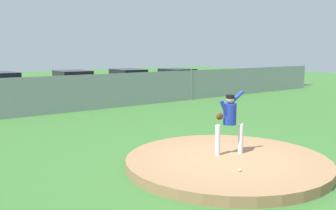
# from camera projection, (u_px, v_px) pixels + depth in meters

# --- Properties ---
(ground_plane) EXTENTS (80.00, 80.00, 0.00)m
(ground_plane) POSITION_uv_depth(u_px,v_px,m) (109.00, 127.00, 13.75)
(ground_plane) COLOR #386B2D
(asphalt_strip) EXTENTS (44.00, 7.00, 0.01)m
(asphalt_strip) POSITION_uv_depth(u_px,v_px,m) (35.00, 102.00, 20.44)
(asphalt_strip) COLOR #2B2B2D
(asphalt_strip) RESTS_ON ground_plane
(pitchers_mound) EXTENTS (4.91, 4.91, 0.23)m
(pitchers_mound) POSITION_uv_depth(u_px,v_px,m) (227.00, 162.00, 9.01)
(pitchers_mound) COLOR #99704C
(pitchers_mound) RESTS_ON ground_plane
(pitcher_youth) EXTENTS (0.81, 0.36, 1.59)m
(pitcher_youth) POSITION_uv_depth(u_px,v_px,m) (229.00, 118.00, 9.14)
(pitcher_youth) COLOR silver
(pitcher_youth) RESTS_ON pitchers_mound
(baseball) EXTENTS (0.07, 0.07, 0.07)m
(baseball) POSITION_uv_depth(u_px,v_px,m) (240.00, 170.00, 7.94)
(baseball) COLOR white
(baseball) RESTS_ON pitchers_mound
(chainlink_fence) EXTENTS (37.61, 0.07, 1.81)m
(chainlink_fence) POSITION_uv_depth(u_px,v_px,m) (66.00, 94.00, 16.77)
(chainlink_fence) COLOR gray
(chainlink_fence) RESTS_ON ground_plane
(parked_car_charcoal) EXTENTS (2.07, 4.44, 1.65)m
(parked_car_charcoal) POSITION_uv_depth(u_px,v_px,m) (128.00, 83.00, 23.71)
(parked_car_charcoal) COLOR #232328
(parked_car_charcoal) RESTS_ON ground_plane
(parked_car_teal) EXTENTS (1.98, 4.18, 1.57)m
(parked_car_teal) POSITION_uv_depth(u_px,v_px,m) (177.00, 80.00, 25.99)
(parked_car_teal) COLOR #146066
(parked_car_teal) RESTS_ON ground_plane
(parked_car_burgundy) EXTENTS (2.15, 4.30, 1.66)m
(parked_car_burgundy) POSITION_uv_depth(u_px,v_px,m) (73.00, 85.00, 21.91)
(parked_car_burgundy) COLOR maroon
(parked_car_burgundy) RESTS_ON ground_plane
(traffic_cone_orange) EXTENTS (0.40, 0.40, 0.55)m
(traffic_cone_orange) POSITION_uv_depth(u_px,v_px,m) (159.00, 91.00, 23.85)
(traffic_cone_orange) COLOR orange
(traffic_cone_orange) RESTS_ON asphalt_strip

